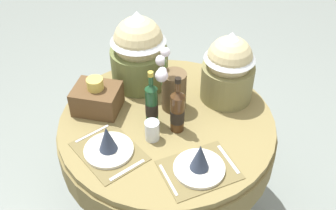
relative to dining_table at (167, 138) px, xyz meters
name	(u,v)px	position (x,y,z in m)	size (l,w,h in m)	color
ground	(167,206)	(0.00, 0.00, -0.62)	(8.00, 8.00, 0.00)	gray
dining_table	(167,138)	(0.00, 0.00, 0.00)	(1.16, 1.16, 0.75)	olive
place_setting_left	(108,145)	(-0.22, -0.28, 0.18)	(0.43, 0.41, 0.16)	brown
place_setting_right	(200,163)	(0.22, -0.30, 0.18)	(0.43, 0.41, 0.16)	brown
flower_vase	(172,87)	(0.01, 0.11, 0.27)	(0.17, 0.20, 0.38)	brown
wine_bottle_left	(177,111)	(0.07, -0.05, 0.25)	(0.07, 0.07, 0.32)	#422814
wine_bottle_right	(152,104)	(-0.07, -0.03, 0.26)	(0.07, 0.07, 0.32)	#194223
tumbler_mid	(152,130)	(-0.04, -0.15, 0.18)	(0.07, 0.07, 0.11)	silver
gift_tub_back_left	(139,47)	(-0.23, 0.30, 0.37)	(0.33, 0.33, 0.45)	olive
gift_tub_back_right	(229,64)	(0.28, 0.27, 0.35)	(0.29, 0.29, 0.41)	olive
woven_basket_side_left	(97,98)	(-0.38, 0.01, 0.21)	(0.24, 0.19, 0.20)	brown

